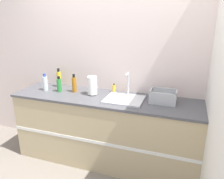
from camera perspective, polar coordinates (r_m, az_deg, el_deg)
The scene contains 12 objects.
ground_plane at distance 2.94m, azimuth -3.86°, elevation -20.96°, with size 12.00×12.00×0.00m, color slate.
wall_back at distance 2.92m, azimuth 0.43°, elevation 7.32°, with size 4.75×0.06×2.60m.
wall_right at distance 2.47m, azimuth 25.31°, elevation 3.46°, with size 0.06×2.60×2.60m.
counter_cabinet at distance 2.91m, azimuth -1.73°, elevation -10.42°, with size 2.37×0.63×0.91m.
sink at distance 2.63m, azimuth 3.27°, elevation -2.28°, with size 0.45×0.38×0.31m.
paper_towel_roll at distance 2.78m, azimuth -5.19°, elevation 1.02°, with size 0.12×0.12×0.24m.
dish_rack at distance 2.61m, azimuth 13.18°, elevation -2.11°, with size 0.30×0.22×0.15m.
bottle_amber at distance 2.92m, azimuth -9.85°, elevation 1.40°, with size 0.06×0.06×0.24m.
bottle_clear at distance 3.08m, azimuth -17.05°, elevation 1.64°, with size 0.07×0.07×0.23m.
bottle_green at distance 2.98m, azimuth -13.65°, elevation 1.18°, with size 0.06×0.06×0.21m.
bottle_yellow at distance 3.18m, azimuth -13.67°, elevation 2.75°, with size 0.06×0.06×0.27m.
soap_dispenser at distance 2.87m, azimuth 0.51°, elevation 0.23°, with size 0.05×0.05×0.12m.
Camera 1 is at (0.91, -2.08, 1.86)m, focal length 35.00 mm.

